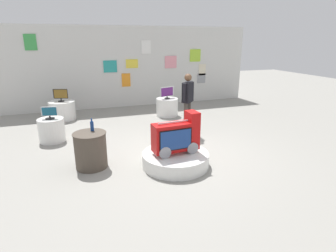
# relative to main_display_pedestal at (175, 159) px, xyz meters

# --- Properties ---
(ground_plane) EXTENTS (30.00, 30.00, 0.00)m
(ground_plane) POSITION_rel_main_display_pedestal_xyz_m (0.20, 0.58, -0.14)
(ground_plane) COLOR gray
(back_wall_display) EXTENTS (10.08, 0.13, 3.08)m
(back_wall_display) POSITION_rel_main_display_pedestal_xyz_m (0.21, 5.82, 1.40)
(back_wall_display) COLOR silver
(back_wall_display) RESTS_ON ground
(main_display_pedestal) EXTENTS (1.42, 1.42, 0.29)m
(main_display_pedestal) POSITION_rel_main_display_pedestal_xyz_m (0.00, 0.00, 0.00)
(main_display_pedestal) COLOR silver
(main_display_pedestal) RESTS_ON ground
(novelty_firetruck_tv) EXTENTS (1.00, 0.46, 0.87)m
(novelty_firetruck_tv) POSITION_rel_main_display_pedestal_xyz_m (0.02, -0.01, 0.49)
(novelty_firetruck_tv) COLOR gray
(novelty_firetruck_tv) RESTS_ON main_display_pedestal
(display_pedestal_left_rear) EXTENTS (0.76, 0.76, 0.62)m
(display_pedestal_left_rear) POSITION_rel_main_display_pedestal_xyz_m (1.14, 3.90, 0.16)
(display_pedestal_left_rear) COLOR silver
(display_pedestal_left_rear) RESTS_ON ground
(tv_on_left_rear) EXTENTS (0.52, 0.20, 0.40)m
(tv_on_left_rear) POSITION_rel_main_display_pedestal_xyz_m (1.14, 3.89, 0.69)
(tv_on_left_rear) COLOR black
(tv_on_left_rear) RESTS_ON display_pedestal_left_rear
(display_pedestal_center_rear) EXTENTS (0.66, 0.66, 0.62)m
(display_pedestal_center_rear) POSITION_rel_main_display_pedestal_xyz_m (-2.55, 2.46, 0.16)
(display_pedestal_center_rear) COLOR silver
(display_pedestal_center_rear) RESTS_ON ground
(tv_on_center_rear) EXTENTS (0.39, 0.23, 0.32)m
(tv_on_center_rear) POSITION_rel_main_display_pedestal_xyz_m (-2.55, 2.45, 0.63)
(tv_on_center_rear) COLOR black
(tv_on_center_rear) RESTS_ON display_pedestal_center_rear
(display_pedestal_right_rear) EXTENTS (0.84, 0.84, 0.62)m
(display_pedestal_right_rear) POSITION_rel_main_display_pedestal_xyz_m (-2.33, 4.60, 0.16)
(display_pedestal_right_rear) COLOR silver
(display_pedestal_right_rear) RESTS_ON ground
(tv_on_right_rear) EXTENTS (0.46, 0.20, 0.41)m
(tv_on_right_rear) POSITION_rel_main_display_pedestal_xyz_m (-2.33, 4.59, 0.70)
(tv_on_right_rear) COLOR black
(tv_on_right_rear) RESTS_ON display_pedestal_right_rear
(side_table_round) EXTENTS (0.68, 0.68, 0.76)m
(side_table_round) POSITION_rel_main_display_pedestal_xyz_m (-1.69, 0.51, 0.24)
(side_table_round) COLOR #4C4238
(side_table_round) RESTS_ON ground
(bottle_on_side_table) EXTENTS (0.07, 0.07, 0.27)m
(bottle_on_side_table) POSITION_rel_main_display_pedestal_xyz_m (-1.62, 0.64, 0.72)
(bottle_on_side_table) COLOR navy
(bottle_on_side_table) RESTS_ON side_table_round
(shopper_browsing_near_truck) EXTENTS (0.42, 0.42, 1.71)m
(shopper_browsing_near_truck) POSITION_rel_main_display_pedestal_xyz_m (1.03, 1.82, 0.86)
(shopper_browsing_near_truck) COLOR #38332D
(shopper_browsing_near_truck) RESTS_ON ground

